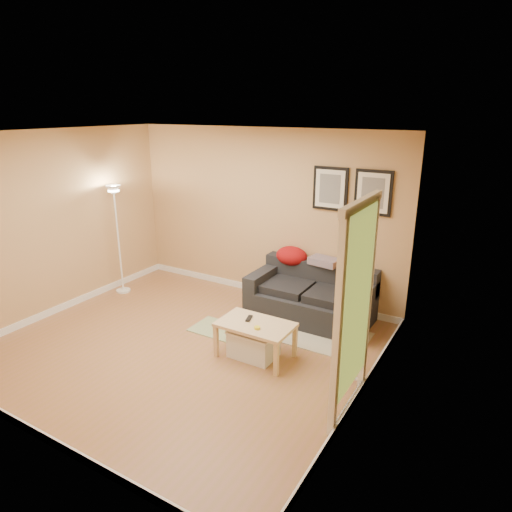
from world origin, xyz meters
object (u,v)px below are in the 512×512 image
at_px(storage_bin, 254,343).
at_px(book_stack, 349,332).
at_px(coffee_table, 255,340).
at_px(floor_lamp, 119,243).
at_px(sofa, 310,294).
at_px(side_table, 349,357).

relative_size(storage_bin, book_stack, 2.10).
bearing_deg(coffee_table, book_stack, -4.32).
bearing_deg(floor_lamp, storage_bin, -12.73).
xyz_separation_m(sofa, floor_lamp, (-3.04, -0.64, 0.45)).
distance_m(sofa, floor_lamp, 3.13).
height_order(coffee_table, floor_lamp, floor_lamp).
relative_size(coffee_table, book_stack, 3.34).
height_order(side_table, floor_lamp, floor_lamp).
bearing_deg(storage_bin, side_table, 6.99).
bearing_deg(coffee_table, side_table, -3.42).
relative_size(coffee_table, floor_lamp, 0.51).
height_order(sofa, coffee_table, sofa).
bearing_deg(side_table, book_stack, -132.88).
bearing_deg(coffee_table, sofa, 73.57).
bearing_deg(floor_lamp, side_table, -7.22).
bearing_deg(coffee_table, floor_lamp, 156.96).
xyz_separation_m(side_table, book_stack, (-0.02, -0.02, 0.30)).
bearing_deg(storage_bin, sofa, 82.91).
xyz_separation_m(storage_bin, side_table, (1.15, 0.14, 0.09)).
distance_m(sofa, coffee_table, 1.30).
xyz_separation_m(storage_bin, book_stack, (1.13, 0.12, 0.39)).
bearing_deg(sofa, book_stack, -50.40).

